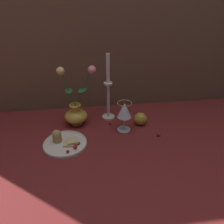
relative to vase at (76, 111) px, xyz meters
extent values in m
plane|color=maroon|center=(0.18, -0.10, -0.08)|extent=(2.40, 2.40, 0.00)
cube|color=brown|center=(0.18, 0.21, 0.52)|extent=(2.40, 0.04, 1.20)
cylinder|color=gold|center=(0.00, 0.00, -0.07)|extent=(0.06, 0.06, 0.01)
ellipsoid|color=gold|center=(0.00, 0.00, -0.03)|extent=(0.13, 0.13, 0.08)
cylinder|color=gold|center=(0.00, 0.00, 0.02)|extent=(0.05, 0.05, 0.04)
torus|color=gold|center=(0.00, 0.00, 0.04)|extent=(0.06, 0.06, 0.01)
cylinder|color=#23662D|center=(-0.03, 0.00, 0.13)|extent=(0.06, 0.01, 0.19)
ellipsoid|color=#23662D|center=(-0.03, 0.00, 0.12)|extent=(0.05, 0.07, 0.00)
sphere|color=#EFD67A|center=(-0.06, 0.01, 0.23)|extent=(0.04, 0.04, 0.04)
cylinder|color=#23662D|center=(0.05, -0.01, 0.13)|extent=(0.10, 0.02, 0.20)
ellipsoid|color=#23662D|center=(0.04, 0.00, 0.12)|extent=(0.07, 0.08, 0.00)
sphere|color=pink|center=(0.10, -0.01, 0.23)|extent=(0.04, 0.04, 0.04)
cylinder|color=silver|center=(-0.06, -0.19, -0.07)|extent=(0.21, 0.21, 0.01)
torus|color=silver|center=(-0.06, -0.19, -0.07)|extent=(0.21, 0.21, 0.01)
cylinder|color=tan|center=(-0.09, -0.17, -0.05)|extent=(0.04, 0.04, 0.04)
sphere|color=tan|center=(-0.09, -0.17, -0.03)|extent=(0.05, 0.05, 0.05)
cube|color=#DBBC7A|center=(-0.04, -0.20, -0.06)|extent=(0.06, 0.06, 0.01)
cube|color=#DBBC7A|center=(-0.02, -0.20, -0.05)|extent=(0.06, 0.06, 0.01)
sphere|color=#AD192D|center=(-0.04, -0.26, -0.06)|extent=(0.01, 0.01, 0.01)
sphere|color=#AD192D|center=(-0.01, -0.24, -0.06)|extent=(0.02, 0.02, 0.02)
sphere|color=#AD192D|center=(0.01, -0.21, -0.06)|extent=(0.01, 0.01, 0.01)
cylinder|color=silver|center=(0.25, -0.09, -0.08)|extent=(0.07, 0.07, 0.00)
cylinder|color=silver|center=(0.25, -0.09, -0.04)|extent=(0.01, 0.01, 0.08)
cone|color=silver|center=(0.25, -0.09, 0.04)|extent=(0.07, 0.07, 0.08)
cone|color=maroon|center=(0.25, -0.09, 0.03)|extent=(0.07, 0.07, 0.06)
torus|color=gold|center=(0.25, -0.09, 0.08)|extent=(0.08, 0.08, 0.00)
cylinder|color=silver|center=(0.19, 0.04, -0.07)|extent=(0.07, 0.07, 0.01)
cylinder|color=silver|center=(0.19, 0.04, 0.03)|extent=(0.02, 0.02, 0.20)
cylinder|color=silver|center=(0.19, 0.04, 0.14)|extent=(0.05, 0.05, 0.01)
cylinder|color=silver|center=(0.19, 0.04, 0.22)|extent=(0.02, 0.02, 0.16)
cylinder|color=black|center=(0.19, 0.04, 0.30)|extent=(0.00, 0.00, 0.01)
sphere|color=#B2932D|center=(0.35, -0.05, -0.04)|extent=(0.07, 0.07, 0.07)
cylinder|color=#4C3319|center=(0.35, -0.05, 0.00)|extent=(0.00, 0.00, 0.01)
sphere|color=#AD192D|center=(0.42, -0.18, -0.07)|extent=(0.02, 0.02, 0.02)
sphere|color=#AD192D|center=(0.18, -0.04, -0.07)|extent=(0.01, 0.01, 0.01)
camera|label=1|loc=(0.05, -1.06, 0.57)|focal=35.00mm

